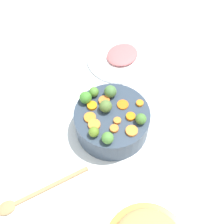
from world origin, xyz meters
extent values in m
cube|color=white|center=(0.00, 0.00, 0.01)|extent=(2.40, 2.40, 0.02)
cylinder|color=#303E50|center=(-0.03, -0.05, 0.07)|extent=(0.25, 0.25, 0.10)
cylinder|color=orange|center=(-0.08, 0.02, 0.12)|extent=(0.04, 0.04, 0.01)
cylinder|color=orange|center=(-0.03, 0.01, 0.12)|extent=(0.04, 0.04, 0.01)
cylinder|color=orange|center=(-0.09, -0.03, 0.12)|extent=(0.04, 0.04, 0.01)
cylinder|color=orange|center=(-0.01, -0.10, 0.12)|extent=(0.05, 0.05, 0.01)
cylinder|color=orange|center=(-0.12, -0.08, 0.12)|extent=(0.03, 0.03, 0.01)
cylinder|color=orange|center=(-0.04, -0.02, 0.12)|extent=(0.03, 0.03, 0.01)
cylinder|color=orange|center=(0.03, -0.02, 0.12)|extent=(0.06, 0.06, 0.01)
cylinder|color=orange|center=(0.03, -0.09, 0.12)|extent=(0.05, 0.05, 0.01)
cylinder|color=orange|center=(-0.07, -0.08, 0.12)|extent=(0.05, 0.05, 0.01)
cylinder|color=orange|center=(0.05, -0.04, 0.12)|extent=(0.05, 0.05, 0.01)
sphere|color=#557435|center=(-0.01, -0.07, 0.14)|extent=(0.04, 0.04, 0.04)
sphere|color=#49743B|center=(-0.03, -0.13, 0.14)|extent=(0.04, 0.04, 0.04)
sphere|color=#528533|center=(0.02, -0.14, 0.13)|extent=(0.03, 0.03, 0.03)
sphere|color=olive|center=(0.04, 0.02, 0.13)|extent=(0.03, 0.03, 0.03)
sphere|color=#477A33|center=(-0.11, -0.01, 0.13)|extent=(0.04, 0.04, 0.04)
sphere|color=#4E8538|center=(0.00, 0.05, 0.14)|extent=(0.04, 0.04, 0.04)
sphere|color=#43882F|center=(0.05, -0.11, 0.14)|extent=(0.04, 0.04, 0.04)
cube|color=#A88256|center=(0.19, 0.13, 0.02)|extent=(0.24, 0.10, 0.01)
ellipsoid|color=#A88256|center=(0.33, 0.18, 0.03)|extent=(0.07, 0.06, 0.01)
cylinder|color=white|center=(-0.10, -0.38, 0.03)|extent=(0.27, 0.27, 0.01)
ellipsoid|color=#CB6365|center=(-0.12, -0.38, 0.04)|extent=(0.18, 0.18, 0.02)
camera|label=1|loc=(0.05, 0.45, 0.90)|focal=45.93mm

